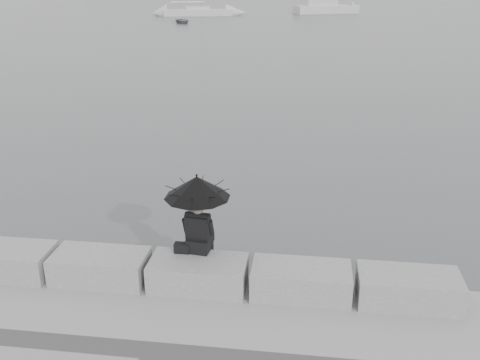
# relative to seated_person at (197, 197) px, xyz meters

# --- Properties ---
(ground) EXTENTS (360.00, 360.00, 0.00)m
(ground) POSITION_rel_seated_person_xyz_m (0.06, 0.10, -1.99)
(ground) COLOR #494B4E
(ground) RESTS_ON ground
(stone_block_far_left) EXTENTS (1.60, 0.80, 0.50)m
(stone_block_far_left) POSITION_rel_seated_person_xyz_m (-3.34, -0.35, -1.24)
(stone_block_far_left) COLOR slate
(stone_block_far_left) RESTS_ON promenade
(stone_block_left) EXTENTS (1.60, 0.80, 0.50)m
(stone_block_left) POSITION_rel_seated_person_xyz_m (-1.64, -0.35, -1.24)
(stone_block_left) COLOR slate
(stone_block_left) RESTS_ON promenade
(stone_block_centre) EXTENTS (1.60, 0.80, 0.50)m
(stone_block_centre) POSITION_rel_seated_person_xyz_m (0.06, -0.35, -1.24)
(stone_block_centre) COLOR slate
(stone_block_centre) RESTS_ON promenade
(stone_block_right) EXTENTS (1.60, 0.80, 0.50)m
(stone_block_right) POSITION_rel_seated_person_xyz_m (1.76, -0.35, -1.24)
(stone_block_right) COLOR slate
(stone_block_right) RESTS_ON promenade
(stone_block_far_right) EXTENTS (1.60, 0.80, 0.50)m
(stone_block_far_right) POSITION_rel_seated_person_xyz_m (3.46, -0.35, -1.24)
(stone_block_far_right) COLOR slate
(stone_block_far_right) RESTS_ON promenade
(seated_person) EXTENTS (1.10, 1.10, 1.39)m
(seated_person) POSITION_rel_seated_person_xyz_m (0.00, 0.00, 0.00)
(seated_person) COLOR black
(seated_person) RESTS_ON stone_block_centre
(bag) EXTENTS (0.26, 0.15, 0.17)m
(bag) POSITION_rel_seated_person_xyz_m (-0.27, -0.10, -0.91)
(bag) COLOR black
(bag) RESTS_ON stone_block_centre
(sailboat_left) EXTENTS (9.46, 4.49, 12.90)m
(sailboat_left) POSITION_rel_seated_person_xyz_m (-13.81, 66.37, -1.48)
(sailboat_left) COLOR silver
(sailboat_left) RESTS_ON ground
(motor_cruiser) EXTENTS (9.45, 6.20, 4.50)m
(motor_cruiser) POSITION_rel_seated_person_xyz_m (3.48, 73.13, -1.10)
(motor_cruiser) COLOR silver
(motor_cruiser) RESTS_ON ground
(dinghy) EXTENTS (3.14, 2.71, 0.50)m
(dinghy) POSITION_rel_seated_person_xyz_m (-13.23, 54.72, -1.74)
(dinghy) COLOR gray
(dinghy) RESTS_ON ground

